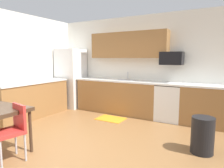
% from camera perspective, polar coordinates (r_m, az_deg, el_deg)
% --- Properties ---
extents(ground_plane, '(12.00, 12.00, 0.00)m').
position_cam_1_polar(ground_plane, '(3.72, -7.96, -17.26)').
color(ground_plane, olive).
extents(wall_back, '(5.80, 0.10, 2.70)m').
position_cam_1_polar(wall_back, '(5.71, 8.19, 5.32)').
color(wall_back, white).
rests_on(wall_back, ground).
extents(cabinet_run_back, '(2.35, 0.60, 0.90)m').
position_cam_1_polar(cabinet_run_back, '(5.74, 1.40, -3.66)').
color(cabinet_run_back, olive).
rests_on(cabinet_run_back, ground).
extents(cabinet_run_back_right, '(1.20, 0.60, 0.90)m').
position_cam_1_polar(cabinet_run_back_right, '(5.10, 25.81, -5.79)').
color(cabinet_run_back_right, olive).
rests_on(cabinet_run_back_right, ground).
extents(cabinet_run_left, '(0.60, 2.00, 0.90)m').
position_cam_1_polar(cabinet_run_left, '(5.69, -21.74, -4.27)').
color(cabinet_run_left, olive).
rests_on(cabinet_run_left, ground).
extents(countertop_back, '(4.80, 0.64, 0.04)m').
position_cam_1_polar(countertop_back, '(5.42, 6.77, 0.68)').
color(countertop_back, silver).
rests_on(countertop_back, cabinet_run_back).
extents(countertop_left, '(0.64, 2.00, 0.04)m').
position_cam_1_polar(countertop_left, '(5.62, -21.97, 0.43)').
color(countertop_left, silver).
rests_on(countertop_left, cabinet_run_left).
extents(upper_cabinets_back, '(2.20, 0.34, 0.70)m').
position_cam_1_polar(upper_cabinets_back, '(5.64, 4.57, 10.94)').
color(upper_cabinets_back, olive).
extents(refrigerator, '(0.76, 0.70, 1.83)m').
position_cam_1_polar(refrigerator, '(6.51, -11.51, 1.64)').
color(refrigerator, white).
rests_on(refrigerator, ground).
extents(oven_range, '(0.60, 0.60, 0.91)m').
position_cam_1_polar(oven_range, '(5.22, 15.91, -4.98)').
color(oven_range, white).
rests_on(oven_range, ground).
extents(microwave, '(0.54, 0.36, 0.32)m').
position_cam_1_polar(microwave, '(5.20, 16.59, 7.00)').
color(microwave, black).
extents(sink_basin, '(0.48, 0.40, 0.14)m').
position_cam_1_polar(sink_basin, '(5.56, 3.72, 0.46)').
color(sink_basin, '#A5A8AD').
rests_on(sink_basin, countertop_back).
extents(sink_faucet, '(0.02, 0.02, 0.24)m').
position_cam_1_polar(sink_faucet, '(5.70, 4.52, 2.25)').
color(sink_faucet, '#B2B5BA').
rests_on(sink_faucet, countertop_back).
extents(chair_near_table, '(0.48, 0.48, 0.85)m').
position_cam_1_polar(chair_near_table, '(3.43, -26.38, -11.07)').
color(chair_near_table, red).
rests_on(chair_near_table, ground).
extents(trash_bin, '(0.36, 0.36, 0.60)m').
position_cam_1_polar(trash_bin, '(3.67, 24.30, -13.10)').
color(trash_bin, black).
rests_on(trash_bin, ground).
extents(floor_mat, '(0.70, 0.50, 0.01)m').
position_cam_1_polar(floor_mat, '(5.21, -0.33, -9.82)').
color(floor_mat, orange).
rests_on(floor_mat, ground).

